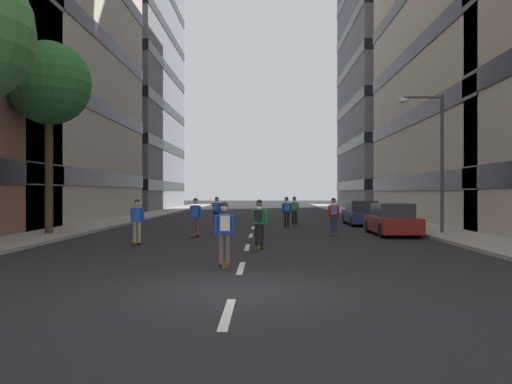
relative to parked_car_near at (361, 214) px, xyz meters
name	(u,v)px	position (x,y,z in m)	size (l,w,h in m)	color
ground_plane	(256,219)	(-6.69, 7.11, -0.70)	(166.37, 166.37, 0.00)	black
sidewalk_left	(145,216)	(-16.04, 10.58, -0.63)	(2.92, 76.25, 0.14)	#9E9991
sidewalk_right	(368,216)	(2.66, 10.58, -0.63)	(2.92, 76.25, 0.14)	#9E9991
lane_markings	(256,219)	(-6.69, 7.38, -0.70)	(0.16, 62.20, 0.01)	silver
building_left_far	(119,55)	(-23.62, 28.72, 17.88)	(12.37, 22.10, 36.97)	slate
building_right_far	(400,50)	(10.24, 28.72, 18.35)	(12.37, 18.86, 37.91)	slate
parked_car_near	(361,214)	(0.00, 0.00, 0.00)	(1.82, 4.40, 1.52)	navy
parked_car_mid	(392,220)	(0.00, -7.32, 0.00)	(1.82, 4.40, 1.52)	maroon
street_tree_near	(49,84)	(-16.04, -8.14, 6.35)	(3.83, 3.83, 8.88)	#4C3823
streetlamp_right	(434,148)	(2.00, -7.32, 3.44)	(2.13, 0.30, 6.50)	#3F3F44
skater_0	(224,230)	(-7.15, -17.45, 0.32)	(0.56, 0.92, 1.78)	brown
skater_1	(196,215)	(-9.19, -8.43, 0.29)	(0.57, 0.92, 1.78)	brown
skater_2	(259,221)	(-6.25, -13.11, 0.32)	(0.56, 0.92, 1.78)	brown
skater_3	(217,210)	(-8.78, -2.67, 0.32)	(0.57, 0.92, 1.78)	brown
skater_4	(294,209)	(-4.23, -0.92, 0.32)	(0.53, 0.90, 1.78)	brown
skater_5	(334,214)	(-2.81, -7.66, 0.32)	(0.55, 0.91, 1.78)	brown
skater_6	(287,210)	(-4.78, -2.80, 0.32)	(0.55, 0.92, 1.78)	brown
skater_7	(137,219)	(-10.99, -11.82, 0.29)	(0.54, 0.91, 1.78)	brown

